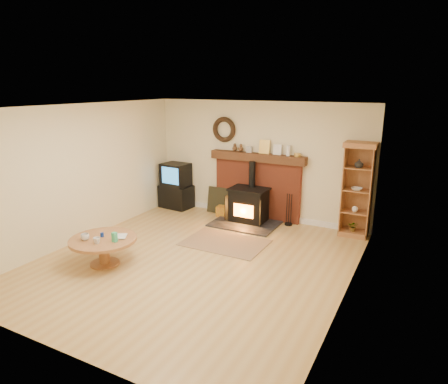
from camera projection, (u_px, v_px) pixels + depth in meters
The scene contains 11 objects.
ground at pixel (195, 261), 6.85m from camera, with size 5.50×5.50×0.00m, color #B48A4B.
room_shell at pixel (195, 162), 6.49m from camera, with size 5.02×5.52×2.61m.
chimney_breast at pixel (257, 183), 8.92m from camera, with size 2.20×0.22×1.78m.
wood_stove at pixel (248, 206), 8.71m from camera, with size 1.40×1.00×1.32m.
area_rug at pixel (225, 243), 7.64m from camera, with size 1.55×1.06×0.01m, color brown.
tv_unit at pixel (176, 187), 9.74m from camera, with size 0.79×0.59×1.10m.
curio_cabinet at pixel (357, 190), 7.81m from camera, with size 0.60×0.44×1.88m.
firelog_box at pixel (225, 211), 9.17m from camera, with size 0.37×0.23×0.23m, color gold.
leaning_painting at pixel (218, 200), 9.37m from camera, with size 0.51×0.03×0.62m, color black.
fire_tools at pixel (288, 219), 8.58m from camera, with size 0.16×0.16×0.70m.
coffee_table at pixel (103, 243), 6.64m from camera, with size 1.11×1.11×0.63m.
Camera 1 is at (3.36, -5.35, 2.94)m, focal length 32.00 mm.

